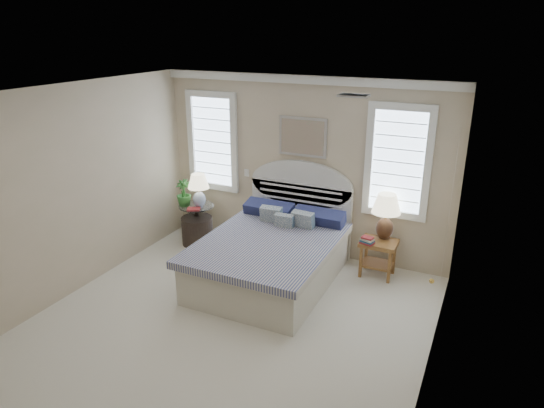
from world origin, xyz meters
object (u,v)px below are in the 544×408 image
at_px(nightstand_right, 378,251).
at_px(bed, 273,253).
at_px(lamp_right, 386,211).
at_px(side_table_left, 197,220).
at_px(lamp_left, 199,187).
at_px(floor_pot, 197,230).

bearing_deg(nightstand_right, bed, -151.97).
relative_size(bed, lamp_right, 3.45).
height_order(side_table_left, lamp_left, lamp_left).
relative_size(nightstand_right, floor_pot, 1.06).
bearing_deg(floor_pot, bed, -18.06).
bearing_deg(bed, nightstand_right, 28.03).
height_order(side_table_left, lamp_right, lamp_right).
relative_size(bed, lamp_left, 4.14).
bearing_deg(lamp_left, bed, -19.92).
bearing_deg(nightstand_right, lamp_right, 77.69).
bearing_deg(lamp_right, lamp_left, -174.65).
distance_m(floor_pot, lamp_left, 0.74).
bearing_deg(side_table_left, bed, -19.74).
height_order(nightstand_right, lamp_right, lamp_right).
relative_size(bed, floor_pot, 4.55).
bearing_deg(side_table_left, lamp_left, -16.50).
distance_m(lamp_left, lamp_right, 2.91).
distance_m(bed, nightstand_right, 1.47).
height_order(side_table_left, nightstand_right, side_table_left).
xyz_separation_m(nightstand_right, lamp_left, (-2.86, -0.13, 0.58)).
bearing_deg(bed, side_table_left, 160.26).
xyz_separation_m(side_table_left, nightstand_right, (2.95, 0.10, -0.00)).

